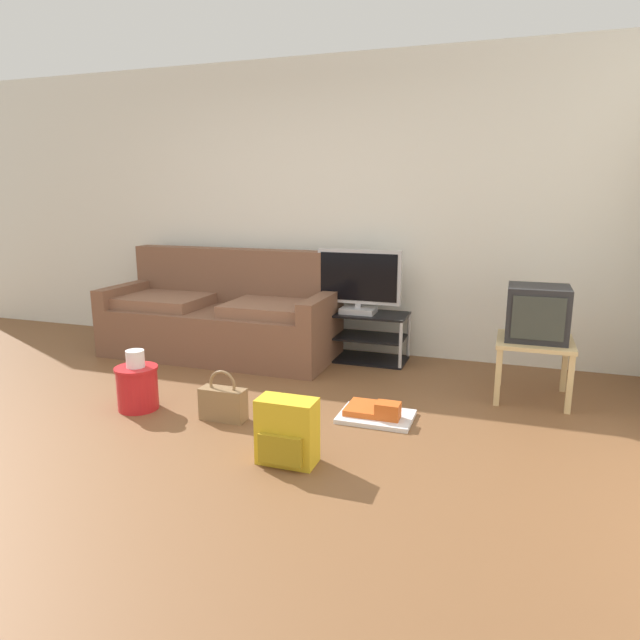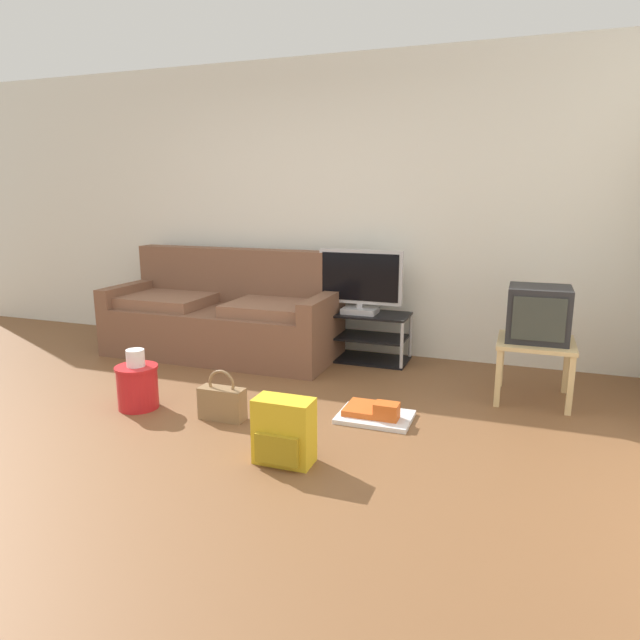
% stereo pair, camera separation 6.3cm
% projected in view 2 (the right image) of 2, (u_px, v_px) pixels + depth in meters
% --- Properties ---
extents(ground_plane, '(9.00, 9.80, 0.02)m').
position_uv_depth(ground_plane, '(170.00, 445.00, 3.43)').
color(ground_plane, brown).
extents(wall_back, '(9.00, 0.10, 2.70)m').
position_uv_depth(wall_back, '(312.00, 208.00, 5.37)').
color(wall_back, silver).
rests_on(wall_back, ground_plane).
extents(couch, '(2.14, 0.89, 0.97)m').
position_uv_depth(couch, '(225.00, 318.00, 5.30)').
color(couch, brown).
rests_on(couch, ground_plane).
extents(tv_stand, '(0.88, 0.41, 0.44)m').
position_uv_depth(tv_stand, '(360.00, 336.00, 5.13)').
color(tv_stand, black).
rests_on(tv_stand, ground_plane).
extents(flat_tv, '(0.76, 0.22, 0.57)m').
position_uv_depth(flat_tv, '(360.00, 282.00, 5.00)').
color(flat_tv, '#B2B2B7').
rests_on(flat_tv, tv_stand).
extents(side_table, '(0.53, 0.53, 0.45)m').
position_uv_depth(side_table, '(535.00, 350.00, 4.09)').
color(side_table, tan).
rests_on(side_table, ground_plane).
extents(crt_tv, '(0.42, 0.40, 0.39)m').
position_uv_depth(crt_tv, '(538.00, 314.00, 4.05)').
color(crt_tv, '#232326').
rests_on(crt_tv, side_table).
extents(backpack, '(0.33, 0.25, 0.38)m').
position_uv_depth(backpack, '(284.00, 432.00, 3.15)').
color(backpack, gold).
rests_on(backpack, ground_plane).
extents(handbag, '(0.31, 0.12, 0.35)m').
position_uv_depth(handbag, '(222.00, 402.00, 3.78)').
color(handbag, olive).
rests_on(handbag, ground_plane).
extents(cleaning_bucket, '(0.30, 0.30, 0.43)m').
position_uv_depth(cleaning_bucket, '(137.00, 384.00, 3.97)').
color(cleaning_bucket, red).
rests_on(cleaning_bucket, ground_plane).
extents(floor_tray, '(0.49, 0.36, 0.14)m').
position_uv_depth(floor_tray, '(374.00, 414.00, 3.80)').
color(floor_tray, silver).
rests_on(floor_tray, ground_plane).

